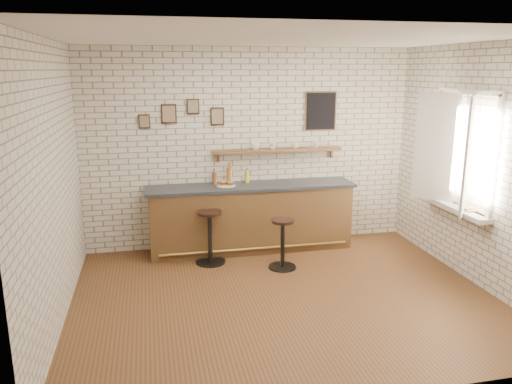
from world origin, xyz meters
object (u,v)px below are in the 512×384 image
shelf_cup_b (273,146)px  bitters_bottle_white (230,176)px  bitters_bottle_brown (214,178)px  condiment_bottle_yellow (247,177)px  bar_stool_left (210,235)px  shelf_cup_a (255,146)px  book_lower (464,209)px  bar_stool_right (283,242)px  ciabatta_sandwich (227,183)px  bitters_bottle_amber (229,175)px  shelf_cup_c (295,145)px  shelf_cup_d (316,145)px  sandwich_plate (226,186)px  bar_counter (251,217)px  book_upper (462,207)px

shelf_cup_b → bitters_bottle_white: bearing=111.1°
bitters_bottle_brown → condiment_bottle_yellow: 0.49m
bar_stool_left → shelf_cup_a: size_ratio=5.63×
shelf_cup_a → book_lower: size_ratio=0.63×
condiment_bottle_yellow → shelf_cup_b: bearing=4.8°
bitters_bottle_white → bar_stool_right: size_ratio=0.37×
ciabatta_sandwich → bitters_bottle_brown: size_ratio=0.99×
bitters_bottle_amber → condiment_bottle_yellow: size_ratio=1.47×
condiment_bottle_yellow → book_lower: size_ratio=0.99×
ciabatta_sandwich → shelf_cup_a: size_ratio=1.69×
ciabatta_sandwich → shelf_cup_c: size_ratio=2.03×
bitters_bottle_white → bitters_bottle_amber: bitters_bottle_amber is taller
bitters_bottle_brown → shelf_cup_d: shelf_cup_d is taller
shelf_cup_b → shelf_cup_c: bearing=-71.8°
shelf_cup_c → bitters_bottle_white: bearing=82.0°
condiment_bottle_yellow → book_lower: condiment_bottle_yellow is taller
sandwich_plate → bitters_bottle_amber: size_ratio=0.90×
bitters_bottle_white → bitters_bottle_brown: bearing=-180.0°
bitters_bottle_amber → condiment_bottle_yellow: bearing=-0.0°
sandwich_plate → bar_counter: bearing=0.1°
bar_counter → book_upper: size_ratio=14.37×
ciabatta_sandwich → shelf_cup_c: bearing=10.4°
bitters_bottle_amber → bar_stool_right: bitters_bottle_amber is taller
ciabatta_sandwich → bitters_bottle_white: (0.07, 0.17, 0.06)m
bitters_bottle_white → book_lower: bitters_bottle_white is taller
bar_counter → book_lower: bar_counter is taller
shelf_cup_d → book_lower: 2.37m
shelf_cup_d → bar_counter: bearing=171.8°
sandwich_plate → bar_stool_left: 0.80m
shelf_cup_c → bitters_bottle_brown: bearing=81.7°
shelf_cup_a → shelf_cup_b: (0.27, 0.00, -0.00)m
book_upper → bar_counter: bearing=151.2°
bar_stool_left → book_upper: (3.11, -1.19, 0.55)m
sandwich_plate → condiment_bottle_yellow: (0.35, 0.17, 0.08)m
bar_stool_left → bitters_bottle_white: bearing=56.5°
bar_counter → shelf_cup_b: shelf_cup_b is taller
condiment_bottle_yellow → bitters_bottle_white: bearing=180.0°
bitters_bottle_brown → bitters_bottle_white: bearing=0.0°
bitters_bottle_brown → shelf_cup_d: 1.65m
shelf_cup_b → book_lower: 2.82m
bitters_bottle_amber → shelf_cup_c: size_ratio=2.78×
bitters_bottle_white → shelf_cup_d: size_ratio=2.71×
sandwich_plate → shelf_cup_d: 1.55m
condiment_bottle_yellow → book_upper: bearing=-35.8°
bar_stool_right → book_lower: 2.38m
bitters_bottle_white → bar_stool_left: size_ratio=0.34×
ciabatta_sandwich → book_upper: (2.80, -1.61, -0.10)m
bitters_bottle_brown → shelf_cup_b: (0.90, 0.03, 0.45)m
bitters_bottle_brown → book_upper: 3.45m
bar_counter → bitters_bottle_brown: (-0.52, 0.17, 0.60)m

